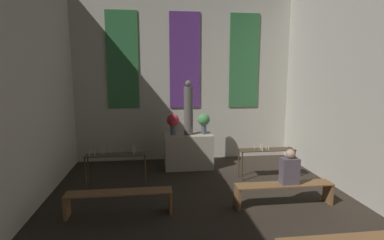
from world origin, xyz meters
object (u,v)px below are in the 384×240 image
(statue, at_px, (188,109))
(candle_rack_right, at_px, (267,153))
(pew_back_left, at_px, (120,198))
(flower_vase_right, at_px, (204,121))
(altar, at_px, (189,151))
(candle_rack_left, at_px, (116,158))
(person_seated, at_px, (290,169))
(flower_vase_left, at_px, (173,122))
(pew_back_right, at_px, (284,190))

(statue, relative_size, candle_rack_right, 1.06)
(pew_back_left, bearing_deg, statue, 59.03)
(statue, bearing_deg, pew_back_left, -120.97)
(statue, distance_m, flower_vase_right, 0.57)
(altar, relative_size, candle_rack_right, 0.94)
(altar, relative_size, statue, 0.88)
(candle_rack_left, relative_size, pew_back_left, 0.72)
(candle_rack_left, relative_size, candle_rack_right, 1.00)
(candle_rack_right, bearing_deg, person_seated, -95.40)
(flower_vase_left, bearing_deg, person_seated, -51.49)
(pew_back_left, relative_size, person_seated, 2.80)
(pew_back_left, height_order, person_seated, person_seated)
(candle_rack_left, bearing_deg, person_seated, -24.05)
(candle_rack_left, distance_m, pew_back_left, 1.72)
(flower_vase_right, distance_m, pew_back_right, 3.24)
(statue, relative_size, person_seated, 2.13)
(pew_back_right, relative_size, person_seated, 2.80)
(candle_rack_right, relative_size, pew_back_right, 0.72)
(flower_vase_left, xyz_separation_m, pew_back_right, (2.13, -2.81, -1.04))
(flower_vase_right, bearing_deg, statue, -180.00)
(statue, height_order, candle_rack_left, statue)
(flower_vase_left, relative_size, candle_rack_left, 0.41)
(altar, bearing_deg, statue, -90.00)
(statue, relative_size, pew_back_right, 0.76)
(flower_vase_left, xyz_separation_m, flower_vase_right, (0.90, 0.00, 0.00))
(flower_vase_left, distance_m, candle_rack_right, 2.75)
(flower_vase_left, relative_size, flower_vase_right, 1.00)
(altar, relative_size, pew_back_right, 0.67)
(flower_vase_right, relative_size, candle_rack_left, 0.41)
(altar, bearing_deg, pew_back_left, -120.97)
(altar, distance_m, flower_vase_left, 0.99)
(flower_vase_left, xyz_separation_m, candle_rack_left, (-1.50, -1.14, -0.71))
(pew_back_left, bearing_deg, candle_rack_left, 98.93)
(candle_rack_right, distance_m, pew_back_right, 1.71)
(candle_rack_right, bearing_deg, flower_vase_right, 142.53)
(flower_vase_left, bearing_deg, statue, -0.00)
(flower_vase_right, bearing_deg, flower_vase_left, 180.00)
(candle_rack_left, distance_m, candle_rack_right, 3.89)
(candle_rack_left, distance_m, pew_back_right, 4.01)
(statue, height_order, pew_back_right, statue)
(statue, xyz_separation_m, pew_back_right, (1.69, -2.81, -1.39))
(statue, distance_m, pew_back_right, 3.56)
(statue, height_order, flower_vase_left, statue)
(statue, xyz_separation_m, candle_rack_right, (1.94, -1.15, -1.06))
(altar, distance_m, statue, 1.24)
(altar, bearing_deg, person_seated, -57.55)
(flower_vase_left, distance_m, person_seated, 3.64)
(candle_rack_right, relative_size, person_seated, 2.01)
(candle_rack_left, bearing_deg, altar, 30.40)
(statue, height_order, flower_vase_right, statue)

